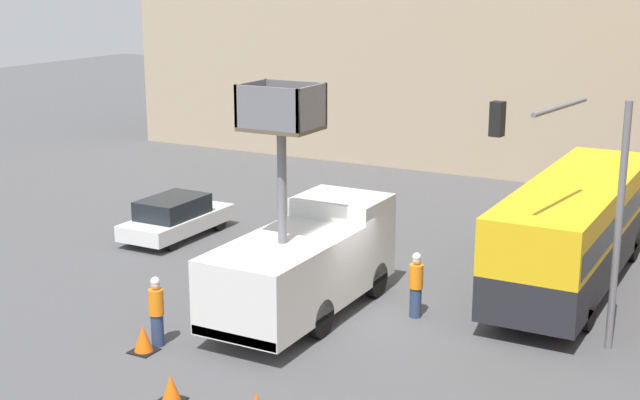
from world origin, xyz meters
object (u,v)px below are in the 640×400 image
object	(u,v)px
traffic_light_pole	(574,178)
traffic_cone_near_truck	(171,389)
road_worker_near_truck	(157,311)
city_bus	(576,224)
traffic_cone_mid_road	(143,339)
road_worker_directing	(416,285)
utility_truck	(305,260)
parked_car_curbside	(176,217)

from	to	relation	value
traffic_light_pole	traffic_cone_near_truck	world-z (taller)	traffic_light_pole
road_worker_near_truck	city_bus	bearing A→B (deg)	-46.01
road_worker_near_truck	traffic_cone_mid_road	distance (m)	0.75
traffic_light_pole	traffic_cone_mid_road	world-z (taller)	traffic_light_pole
traffic_light_pole	road_worker_directing	distance (m)	5.11
utility_truck	road_worker_near_truck	size ratio (longest dim) A/B	3.70
city_bus	traffic_cone_mid_road	xyz separation A→B (m)	(-8.13, -10.00, -1.55)
utility_truck	traffic_cone_mid_road	bearing A→B (deg)	-119.32
traffic_cone_mid_road	parked_car_curbside	world-z (taller)	parked_car_curbside
road_worker_near_truck	traffic_cone_near_truck	world-z (taller)	road_worker_near_truck
traffic_light_pole	parked_car_curbside	size ratio (longest dim) A/B	1.40
traffic_light_pole	parked_car_curbside	distance (m)	14.84
parked_car_curbside	road_worker_directing	bearing A→B (deg)	-15.78
traffic_light_pole	utility_truck	bearing A→B (deg)	-164.65
road_worker_directing	parked_car_curbside	world-z (taller)	road_worker_directing
road_worker_near_truck	traffic_cone_near_truck	distance (m)	3.18
utility_truck	traffic_cone_mid_road	world-z (taller)	utility_truck
traffic_light_pole	road_worker_near_truck	size ratio (longest dim) A/B	3.42
utility_truck	parked_car_curbside	world-z (taller)	utility_truck
traffic_cone_near_truck	parked_car_curbside	distance (m)	12.59
traffic_cone_near_truck	traffic_cone_mid_road	distance (m)	2.84
city_bus	parked_car_curbside	world-z (taller)	city_bus
city_bus	traffic_cone_near_truck	world-z (taller)	city_bus
road_worker_directing	traffic_cone_mid_road	distance (m)	7.35
road_worker_directing	parked_car_curbside	distance (m)	10.75
city_bus	traffic_light_pole	bearing A→B (deg)	173.94
parked_car_curbside	road_worker_near_truck	bearing A→B (deg)	-55.27
traffic_light_pole	road_worker_near_truck	bearing A→B (deg)	-148.52
utility_truck	city_bus	size ratio (longest dim) A/B	0.63
city_bus	traffic_cone_near_truck	bearing A→B (deg)	136.99
city_bus	traffic_cone_near_truck	distance (m)	13.26
road_worker_near_truck	road_worker_directing	world-z (taller)	road_worker_directing
road_worker_near_truck	traffic_cone_mid_road	world-z (taller)	road_worker_near_truck
road_worker_near_truck	traffic_cone_mid_road	size ratio (longest dim) A/B	2.60
road_worker_directing	parked_car_curbside	size ratio (longest dim) A/B	0.41
city_bus	road_worker_near_truck	size ratio (longest dim) A/B	5.88
road_worker_directing	traffic_cone_near_truck	size ratio (longest dim) A/B	2.91
traffic_light_pole	road_worker_directing	bearing A→B (deg)	-172.33
road_worker_directing	traffic_cone_near_truck	distance (m)	7.67
road_worker_near_truck	traffic_cone_near_truck	bearing A→B (deg)	-141.79
road_worker_directing	traffic_cone_near_truck	bearing A→B (deg)	136.10
road_worker_near_truck	parked_car_curbside	distance (m)	9.49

